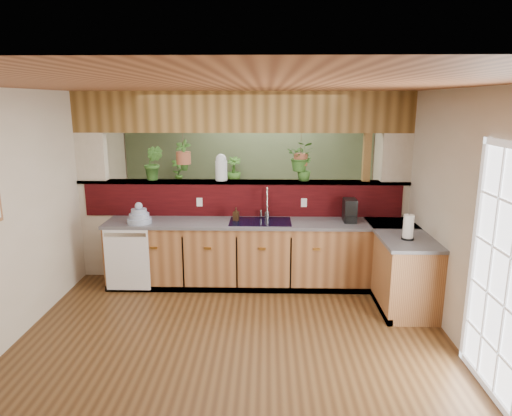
{
  "coord_description": "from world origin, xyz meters",
  "views": [
    {
      "loc": [
        0.34,
        -4.91,
        2.47
      ],
      "look_at": [
        0.2,
        0.7,
        1.15
      ],
      "focal_mm": 32.0,
      "sensor_mm": 36.0,
      "label": 1
    }
  ],
  "objects_px": {
    "coffee_maker": "(350,211)",
    "glass_jar": "(221,167)",
    "faucet": "(267,202)",
    "dish_stack": "(139,217)",
    "soap_dispenser": "(236,214)",
    "paper_towel": "(408,227)",
    "shelving_console": "(208,210)"
  },
  "relations": [
    {
      "from": "faucet",
      "to": "dish_stack",
      "type": "xyz_separation_m",
      "value": [
        -1.68,
        -0.28,
        -0.15
      ]
    },
    {
      "from": "dish_stack",
      "to": "paper_towel",
      "type": "relative_size",
      "value": 1.03
    },
    {
      "from": "faucet",
      "to": "soap_dispenser",
      "type": "distance_m",
      "value": 0.45
    },
    {
      "from": "dish_stack",
      "to": "soap_dispenser",
      "type": "xyz_separation_m",
      "value": [
        1.26,
        0.17,
        0.0
      ]
    },
    {
      "from": "glass_jar",
      "to": "shelving_console",
      "type": "relative_size",
      "value": 0.24
    },
    {
      "from": "dish_stack",
      "to": "coffee_maker",
      "type": "relative_size",
      "value": 1.06
    },
    {
      "from": "faucet",
      "to": "soap_dispenser",
      "type": "relative_size",
      "value": 2.51
    },
    {
      "from": "coffee_maker",
      "to": "soap_dispenser",
      "type": "bearing_deg",
      "value": 179.94
    },
    {
      "from": "faucet",
      "to": "paper_towel",
      "type": "height_order",
      "value": "faucet"
    },
    {
      "from": "shelving_console",
      "to": "coffee_maker",
      "type": "bearing_deg",
      "value": -21.75
    },
    {
      "from": "coffee_maker",
      "to": "glass_jar",
      "type": "relative_size",
      "value": 0.82
    },
    {
      "from": "soap_dispenser",
      "to": "paper_towel",
      "type": "distance_m",
      "value": 2.21
    },
    {
      "from": "glass_jar",
      "to": "paper_towel",
      "type": "bearing_deg",
      "value": -26.48
    },
    {
      "from": "soap_dispenser",
      "to": "dish_stack",
      "type": "bearing_deg",
      "value": -172.33
    },
    {
      "from": "paper_towel",
      "to": "dish_stack",
      "type": "bearing_deg",
      "value": 169.06
    },
    {
      "from": "coffee_maker",
      "to": "glass_jar",
      "type": "height_order",
      "value": "glass_jar"
    },
    {
      "from": "coffee_maker",
      "to": "glass_jar",
      "type": "bearing_deg",
      "value": 169.58
    },
    {
      "from": "shelving_console",
      "to": "glass_jar",
      "type": "bearing_deg",
      "value": -52.63
    },
    {
      "from": "dish_stack",
      "to": "soap_dispenser",
      "type": "bearing_deg",
      "value": 7.67
    },
    {
      "from": "faucet",
      "to": "shelving_console",
      "type": "relative_size",
      "value": 0.28
    },
    {
      "from": "glass_jar",
      "to": "coffee_maker",
      "type": "bearing_deg",
      "value": -11.22
    },
    {
      "from": "dish_stack",
      "to": "paper_towel",
      "type": "distance_m",
      "value": 3.38
    },
    {
      "from": "faucet",
      "to": "soap_dispenser",
      "type": "xyz_separation_m",
      "value": [
        -0.41,
        -0.11,
        -0.15
      ]
    },
    {
      "from": "glass_jar",
      "to": "faucet",
      "type": "bearing_deg",
      "value": -18.87
    },
    {
      "from": "glass_jar",
      "to": "shelving_console",
      "type": "xyz_separation_m",
      "value": [
        -0.46,
        1.9,
        -1.08
      ]
    },
    {
      "from": "faucet",
      "to": "glass_jar",
      "type": "relative_size",
      "value": 1.2
    },
    {
      "from": "faucet",
      "to": "soap_dispenser",
      "type": "bearing_deg",
      "value": -165.75
    },
    {
      "from": "coffee_maker",
      "to": "paper_towel",
      "type": "xyz_separation_m",
      "value": [
        0.54,
        -0.79,
        0.0
      ]
    },
    {
      "from": "soap_dispenser",
      "to": "coffee_maker",
      "type": "bearing_deg",
      "value": -0.85
    },
    {
      "from": "glass_jar",
      "to": "soap_dispenser",
      "type": "bearing_deg",
      "value": -55.46
    },
    {
      "from": "soap_dispenser",
      "to": "shelving_console",
      "type": "bearing_deg",
      "value": 106.95
    },
    {
      "from": "soap_dispenser",
      "to": "shelving_console",
      "type": "xyz_separation_m",
      "value": [
        -0.68,
        2.22,
        -0.49
      ]
    }
  ]
}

